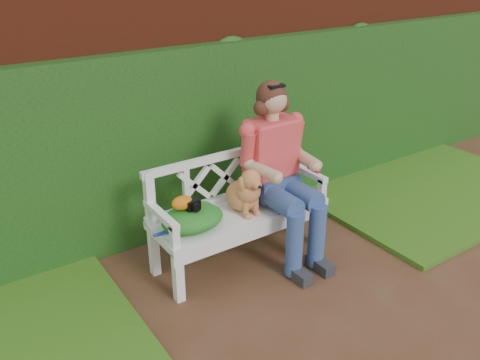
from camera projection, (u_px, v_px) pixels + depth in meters
ground at (315, 315)px, 3.73m from camera, size 60.00×60.00×0.00m
brick_wall at (185, 108)px, 4.70m from camera, size 10.00×0.30×2.20m
ivy_hedge at (198, 140)px, 4.64m from camera, size 10.00×0.18×1.70m
grass_right at (424, 188)px, 5.62m from camera, size 2.60×2.00×0.05m
garden_bench at (240, 235)px, 4.30m from camera, size 1.63×0.75×0.48m
seated_woman at (275, 170)px, 4.24m from camera, size 0.75×0.94×1.53m
dog at (244, 188)px, 4.10m from camera, size 0.33×0.41×0.41m
tennis_racket at (194, 223)px, 3.97m from camera, size 0.57×0.33×0.03m
green_bag at (192, 218)px, 3.90m from camera, size 0.57×0.48×0.17m
camera_item at (192, 204)px, 3.84m from camera, size 0.11×0.08×0.07m
baseball_glove at (182, 203)px, 3.82m from camera, size 0.20×0.17×0.11m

